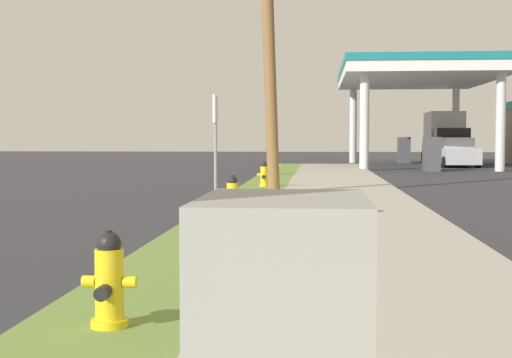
{
  "coord_description": "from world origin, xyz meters",
  "views": [
    {
      "loc": [
        2.32,
        -0.41,
        1.57
      ],
      "look_at": [
        1.1,
        13.91,
        0.75
      ],
      "focal_mm": 50.86,
      "sensor_mm": 36.0,
      "label": 1
    }
  ],
  "objects": [
    {
      "name": "fire_hydrant_nearest",
      "position": [
        0.74,
        4.96,
        0.45
      ],
      "size": [
        0.42,
        0.37,
        0.74
      ],
      "color": "yellow",
      "rests_on": "grass_verge"
    },
    {
      "name": "fire_hydrant_second",
      "position": [
        0.72,
        13.1,
        0.45
      ],
      "size": [
        0.42,
        0.38,
        0.74
      ],
      "color": "yellow",
      "rests_on": "grass_verge"
    },
    {
      "name": "fire_hydrant_third",
      "position": [
        0.74,
        20.91,
        0.45
      ],
      "size": [
        0.42,
        0.37,
        0.74
      ],
      "color": "yellow",
      "rests_on": "grass_verge"
    },
    {
      "name": "fire_hydrant_fourth",
      "position": [
        0.66,
        28.03,
        0.45
      ],
      "size": [
        0.42,
        0.37,
        0.74
      ],
      "color": "yellow",
      "rests_on": "grass_verge"
    },
    {
      "name": "street_sign_post",
      "position": [
        0.71,
        10.94,
        1.63
      ],
      "size": [
        0.05,
        0.36,
        2.12
      ],
      "color": "gray",
      "rests_on": "grass_verge"
    },
    {
      "name": "car_silver_by_near_pump",
      "position": [
        9.65,
        39.51,
        0.72
      ],
      "size": [
        2.21,
        4.61,
        1.57
      ],
      "color": "#BCBCC1",
      "rests_on": "ground"
    },
    {
      "name": "truck_black_at_forecourt",
      "position": [
        9.9,
        43.7,
        1.49
      ],
      "size": [
        2.27,
        6.45,
        3.11
      ],
      "color": "black",
      "rests_on": "ground"
    }
  ]
}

